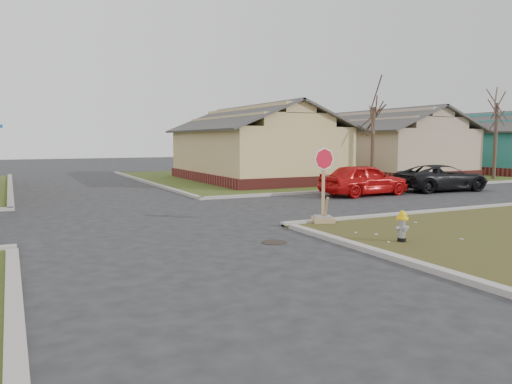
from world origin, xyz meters
name	(u,v)px	position (x,y,z in m)	size (l,w,h in m)	color
ground	(182,247)	(0.00, 0.00, 0.00)	(120.00, 120.00, 0.00)	#242426
verge_far_right	(389,173)	(22.00, 18.00, 0.03)	(37.00, 19.00, 0.05)	#384C1B
curbs	(134,218)	(0.00, 5.00, 0.00)	(80.00, 40.00, 0.12)	#A8A098
manhole	(274,242)	(2.20, -0.50, 0.01)	(0.64, 0.64, 0.01)	black
side_house_yellow	(255,145)	(10.00, 16.50, 2.19)	(7.60, 11.60, 4.70)	maroon
side_house_tan	(382,144)	(20.00, 16.50, 2.19)	(7.60, 11.60, 4.70)	maroon
side_house_teal	(481,144)	(30.00, 16.50, 2.19)	(7.60, 11.60, 4.70)	maroon
tree_mid_right	(373,147)	(14.00, 10.20, 2.15)	(0.22, 0.22, 4.20)	#49332A
tree_far_right	(495,141)	(24.00, 10.50, 2.43)	(0.22, 0.22, 4.76)	#49332A
fire_hydrant	(402,225)	(4.94, -1.98, 0.47)	(0.28, 0.28, 0.76)	black
stop_sign	(323,206)	(4.82, 1.27, 0.53)	(0.64, 0.62, 2.25)	tan
red_sedan	(364,180)	(10.80, 6.88, 0.72)	(1.71, 4.25, 1.45)	red
dark_pickup	(442,178)	(15.56, 6.81, 0.65)	(2.15, 4.67, 1.30)	black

